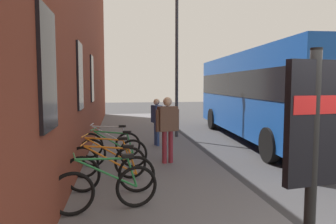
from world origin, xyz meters
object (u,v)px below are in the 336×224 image
object	(u,v)px
bicycle_under_window	(110,173)
city_bus	(264,92)
bicycle_leaning_wall	(106,188)
transit_info_sign	(313,141)
street_lamp	(177,53)
pedestrian_near_bus	(157,117)
bicycle_beside_lamp	(110,144)
pedestrian_by_facade	(168,123)
bicycle_by_door	(113,152)
bicycle_nearest_sign	(107,161)

from	to	relation	value
bicycle_under_window	city_bus	size ratio (longest dim) A/B	0.17
bicycle_leaning_wall	city_bus	bearing A→B (deg)	-42.31
transit_info_sign	street_lamp	size ratio (longest dim) A/B	0.43
bicycle_under_window	pedestrian_near_bus	distance (m)	4.78
bicycle_beside_lamp	pedestrian_by_facade	distance (m)	1.89
pedestrian_near_bus	bicycle_beside_lamp	bearing A→B (deg)	135.37
city_bus	bicycle_by_door	bearing A→B (deg)	121.92
bicycle_leaning_wall	bicycle_by_door	distance (m)	2.80
bicycle_nearest_sign	bicycle_beside_lamp	bearing A→B (deg)	-0.09
bicycle_beside_lamp	transit_info_sign	xyz separation A→B (m)	(-6.51, -1.94, 1.21)
street_lamp	bicycle_under_window	bearing A→B (deg)	158.39
bicycle_beside_lamp	pedestrian_near_bus	bearing A→B (deg)	-44.63
city_bus	transit_info_sign	bearing A→B (deg)	156.60
transit_info_sign	bicycle_leaning_wall	bearing A→B (deg)	35.71
bicycle_under_window	transit_info_sign	distance (m)	4.19
bicycle_nearest_sign	street_lamp	bearing A→B (deg)	-25.82
bicycle_by_door	pedestrian_by_facade	distance (m)	1.60
city_bus	pedestrian_near_bus	bearing A→B (deg)	102.24
pedestrian_by_facade	bicycle_under_window	bearing A→B (deg)	145.29
bicycle_leaning_wall	bicycle_by_door	world-z (taller)	same
city_bus	street_lamp	bearing A→B (deg)	77.15
bicycle_by_door	bicycle_beside_lamp	size ratio (longest dim) A/B	0.98
bicycle_beside_lamp	city_bus	bearing A→B (deg)	-66.89
bicycle_under_window	bicycle_beside_lamp	xyz separation A→B (m)	(2.96, 0.08, 0.00)
pedestrian_by_facade	bicycle_beside_lamp	bearing A→B (deg)	60.95
bicycle_by_door	bicycle_under_window	bearing A→B (deg)	179.08
bicycle_leaning_wall	street_lamp	xyz separation A→B (m)	(7.12, -2.49, 2.90)
pedestrian_near_bus	street_lamp	distance (m)	3.04
bicycle_by_door	city_bus	bearing A→B (deg)	-58.08
bicycle_under_window	pedestrian_near_bus	world-z (taller)	pedestrian_near_bus
city_bus	street_lamp	size ratio (longest dim) A/B	1.89
bicycle_nearest_sign	transit_info_sign	distance (m)	5.05
bicycle_leaning_wall	street_lamp	world-z (taller)	street_lamp
bicycle_leaning_wall	city_bus	xyz separation A→B (m)	(6.37, -5.79, 1.41)
bicycle_under_window	bicycle_beside_lamp	world-z (taller)	same
transit_info_sign	pedestrian_by_facade	xyz separation A→B (m)	(5.66, 0.40, -0.53)
bicycle_nearest_sign	bicycle_by_door	size ratio (longest dim) A/B	1.01
bicycle_leaning_wall	bicycle_by_door	size ratio (longest dim) A/B	1.01
bicycle_under_window	bicycle_by_door	world-z (taller)	same
bicycle_by_door	transit_info_sign	bearing A→B (deg)	-161.39
bicycle_by_door	pedestrian_by_facade	size ratio (longest dim) A/B	0.99
street_lamp	bicycle_beside_lamp	bearing A→B (deg)	141.96
bicycle_beside_lamp	transit_info_sign	size ratio (longest dim) A/B	0.74
bicycle_by_door	transit_info_sign	distance (m)	5.86
transit_info_sign	city_bus	distance (m)	9.81
bicycle_nearest_sign	bicycle_by_door	distance (m)	0.94
city_bus	street_lamp	xyz separation A→B (m)	(0.75, 3.30, 1.50)
bicycle_beside_lamp	city_bus	distance (m)	6.50
city_bus	bicycle_beside_lamp	bearing A→B (deg)	113.11
bicycle_beside_lamp	pedestrian_near_bus	world-z (taller)	pedestrian_near_bus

